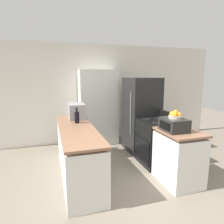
% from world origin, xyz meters
% --- Properties ---
extents(ground_plane, '(14.00, 14.00, 0.00)m').
position_xyz_m(ground_plane, '(0.00, 0.00, 0.00)').
color(ground_plane, slate).
extents(wall_back, '(7.00, 0.06, 2.60)m').
position_xyz_m(wall_back, '(0.00, 3.10, 1.30)').
color(wall_back, silver).
rests_on(wall_back, ground_plane).
extents(counter_left, '(0.60, 2.28, 0.90)m').
position_xyz_m(counter_left, '(-0.80, 1.24, 0.44)').
color(counter_left, silver).
rests_on(counter_left, ground_plane).
extents(counter_right, '(0.60, 0.77, 0.90)m').
position_xyz_m(counter_right, '(0.80, 0.49, 0.44)').
color(counter_right, silver).
rests_on(counter_right, ground_plane).
extents(pantry_cabinet, '(0.99, 0.48, 1.94)m').
position_xyz_m(pantry_cabinet, '(-0.01, 2.82, 0.97)').
color(pantry_cabinet, silver).
rests_on(pantry_cabinet, ground_plane).
extents(stove, '(0.66, 0.72, 1.06)m').
position_xyz_m(stove, '(0.82, 1.25, 0.46)').
color(stove, black).
rests_on(stove, ground_plane).
extents(refrigerator, '(0.72, 0.80, 1.75)m').
position_xyz_m(refrigerator, '(0.84, 2.05, 0.87)').
color(refrigerator, black).
rests_on(refrigerator, ground_plane).
extents(microwave, '(0.34, 0.52, 0.32)m').
position_xyz_m(microwave, '(-0.69, 1.98, 1.06)').
color(microwave, '#939399').
rests_on(microwave, counter_left).
extents(wine_bottle, '(0.09, 0.09, 0.30)m').
position_xyz_m(wine_bottle, '(-0.74, 1.55, 1.02)').
color(wine_bottle, black).
rests_on(wine_bottle, counter_left).
extents(toaster_oven, '(0.35, 0.43, 0.21)m').
position_xyz_m(toaster_oven, '(0.69, 0.52, 1.01)').
color(toaster_oven, black).
rests_on(toaster_oven, counter_right).
extents(fruit_bowl, '(0.21, 0.21, 0.14)m').
position_xyz_m(fruit_bowl, '(0.71, 0.52, 1.16)').
color(fruit_bowl, '#B2A893').
rests_on(fruit_bowl, toaster_oven).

